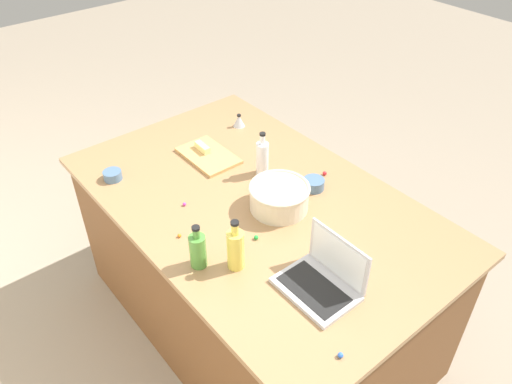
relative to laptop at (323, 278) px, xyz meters
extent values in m
plane|color=gray|center=(0.59, -0.14, -0.95)|extent=(12.00, 12.00, 0.00)
cube|color=brown|center=(0.59, -0.14, -0.51)|extent=(1.86, 1.13, 0.87)
cube|color=#9E754C|center=(0.59, -0.14, -0.06)|extent=(1.92, 1.19, 0.03)
cube|color=#B7B7BC|center=(0.00, 0.04, -0.04)|extent=(0.31, 0.22, 0.02)
cube|color=black|center=(0.00, 0.05, -0.03)|extent=(0.27, 0.15, 0.00)
cube|color=#B7B7BC|center=(0.00, -0.08, 0.07)|extent=(0.30, 0.01, 0.20)
cube|color=silver|center=(0.00, -0.07, 0.07)|extent=(0.27, 0.00, 0.18)
cylinder|color=beige|center=(0.48, -0.19, 0.01)|extent=(0.28, 0.28, 0.12)
cylinder|color=black|center=(0.48, -0.19, 0.02)|extent=(0.23, 0.23, 0.10)
torus|color=beige|center=(0.48, -0.19, 0.07)|extent=(0.29, 0.29, 0.02)
cylinder|color=#DBC64C|center=(0.31, 0.20, 0.04)|extent=(0.07, 0.07, 0.18)
cylinder|color=#DBC64C|center=(0.31, 0.20, 0.16)|extent=(0.03, 0.03, 0.05)
cylinder|color=black|center=(0.31, 0.20, 0.19)|extent=(0.03, 0.03, 0.01)
cylinder|color=white|center=(0.75, -0.31, 0.04)|extent=(0.06, 0.06, 0.18)
cylinder|color=white|center=(0.75, -0.31, 0.16)|extent=(0.03, 0.03, 0.05)
cylinder|color=black|center=(0.75, -0.31, 0.19)|extent=(0.03, 0.03, 0.01)
cylinder|color=#4C8C38|center=(0.41, 0.31, 0.03)|extent=(0.07, 0.07, 0.15)
cylinder|color=#4C8C38|center=(0.41, 0.31, 0.13)|extent=(0.03, 0.03, 0.04)
cylinder|color=black|center=(0.41, 0.31, 0.16)|extent=(0.03, 0.03, 0.01)
cube|color=tan|center=(1.05, -0.18, -0.04)|extent=(0.34, 0.22, 0.02)
cube|color=#F4E58C|center=(1.10, -0.18, -0.01)|extent=(0.11, 0.04, 0.04)
cylinder|color=slate|center=(0.48, -0.43, -0.02)|extent=(0.11, 0.11, 0.05)
cylinder|color=slate|center=(1.19, 0.31, -0.02)|extent=(0.09, 0.09, 0.05)
cone|color=#B2B2B7|center=(1.20, -0.52, -0.01)|extent=(0.07, 0.07, 0.07)
cylinder|color=black|center=(1.20, -0.52, 0.03)|extent=(0.02, 0.02, 0.01)
sphere|color=orange|center=(0.60, 0.28, -0.04)|extent=(0.02, 0.02, 0.02)
sphere|color=red|center=(0.53, -0.55, -0.04)|extent=(0.02, 0.02, 0.02)
sphere|color=green|center=(0.38, 0.03, -0.04)|extent=(0.02, 0.02, 0.02)
sphere|color=blue|center=(-0.27, 0.18, -0.04)|extent=(0.02, 0.02, 0.02)
sphere|color=#CC3399|center=(0.78, 0.15, -0.04)|extent=(0.02, 0.02, 0.02)
camera|label=1|loc=(-0.88, 1.06, 1.47)|focal=35.38mm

